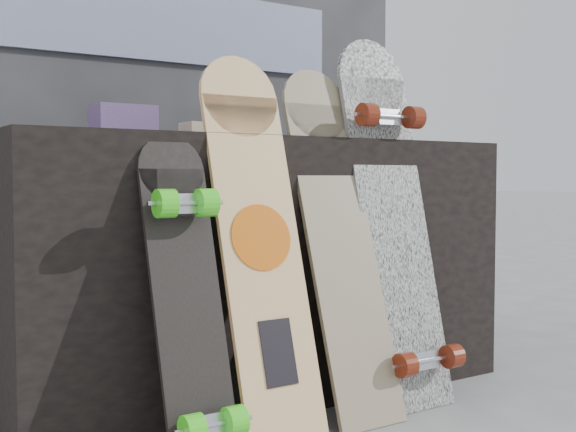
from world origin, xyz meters
TOP-DOWN VIEW (x-y plane):
  - vendor_table at (0.00, 0.50)m, footprint 1.60×0.60m
  - booth at (0.00, 1.35)m, footprint 2.40×0.22m
  - merch_box_purple at (-0.38, 0.62)m, footprint 0.18×0.12m
  - merch_box_small at (0.29, 0.42)m, footprint 0.14×0.14m
  - merch_box_flat at (-0.06, 0.64)m, footprint 0.22×0.10m
  - longboard_geisha at (-0.20, 0.13)m, footprint 0.23×0.30m
  - longboard_celtic at (0.08, 0.16)m, footprint 0.23×0.33m
  - longboard_cascadia at (0.30, 0.16)m, footprint 0.26×0.34m
  - skateboard_dark at (-0.42, 0.08)m, footprint 0.18×0.29m

SIDE VIEW (x-z plane):
  - vendor_table at x=0.00m, z-range 0.00..0.80m
  - skateboard_dark at x=-0.42m, z-range 0.01..0.80m
  - longboard_celtic at x=0.08m, z-range 0.03..1.04m
  - longboard_geisha at x=-0.20m, z-range 0.03..1.05m
  - longboard_cascadia at x=0.30m, z-range 0.02..1.14m
  - merch_box_flat at x=-0.06m, z-range 0.80..0.86m
  - merch_box_purple at x=-0.38m, z-range 0.80..0.90m
  - merch_box_small at x=0.29m, z-range 0.80..0.92m
  - booth at x=0.00m, z-range 0.00..2.20m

